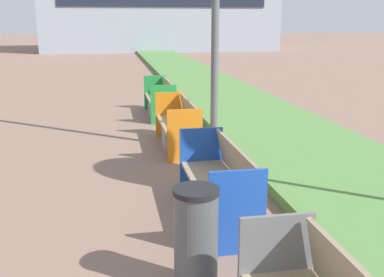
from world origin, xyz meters
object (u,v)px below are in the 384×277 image
bench_orange_frame (178,129)px  bench_green_frame (161,102)px  litter_bin (196,240)px  bench_blue_frame (219,190)px

bench_orange_frame → bench_green_frame: 3.05m
bench_green_frame → litter_bin: 7.89m
bench_blue_frame → bench_green_frame: same height
bench_orange_frame → bench_green_frame: bearing=90.0°
bench_orange_frame → litter_bin: (-0.58, -4.81, 0.13)m
litter_bin → bench_orange_frame: bearing=83.1°
bench_blue_frame → bench_green_frame: size_ratio=0.97×
bench_orange_frame → bench_blue_frame: bearing=-90.0°
bench_green_frame → litter_bin: size_ratio=2.00×
litter_bin → bench_green_frame: bearing=85.8°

